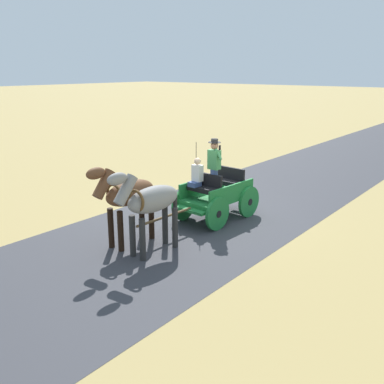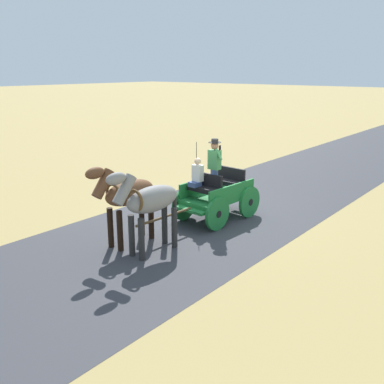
{
  "view_description": "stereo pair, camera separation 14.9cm",
  "coord_description": "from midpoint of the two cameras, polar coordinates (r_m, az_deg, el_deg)",
  "views": [
    {
      "loc": [
        -7.51,
        10.51,
        4.43
      ],
      "look_at": [
        -0.21,
        1.33,
        1.1
      ],
      "focal_mm": 40.95,
      "sensor_mm": 36.0,
      "label": 1
    },
    {
      "loc": [
        -7.63,
        10.42,
        4.43
      ],
      "look_at": [
        -0.21,
        1.33,
        1.1
      ],
      "focal_mm": 40.95,
      "sensor_mm": 36.0,
      "label": 2
    }
  ],
  "objects": [
    {
      "name": "horse_off_side",
      "position": [
        11.21,
        -8.11,
        -0.4
      ],
      "size": [
        0.58,
        2.13,
        2.21
      ],
      "color": "brown",
      "rests_on": "ground"
    },
    {
      "name": "road_surface",
      "position": [
        13.65,
        3.17,
        -3.09
      ],
      "size": [
        5.67,
        160.0,
        0.01
      ],
      "primitive_type": "cube",
      "color": "#38383D",
      "rests_on": "ground"
    },
    {
      "name": "horse_near_side",
      "position": [
        10.59,
        -5.19,
        -1.27
      ],
      "size": [
        0.67,
        2.14,
        2.21
      ],
      "color": "gray",
      "rests_on": "ground"
    },
    {
      "name": "horse_drawn_carriage",
      "position": [
        13.13,
        3.4,
        -0.16
      ],
      "size": [
        1.54,
        4.52,
        2.5
      ],
      "color": "#1E7233",
      "rests_on": "ground"
    },
    {
      "name": "ground_plane",
      "position": [
        13.65,
        3.17,
        -3.11
      ],
      "size": [
        200.0,
        200.0,
        0.0
      ],
      "primitive_type": "plane",
      "color": "tan"
    }
  ]
}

